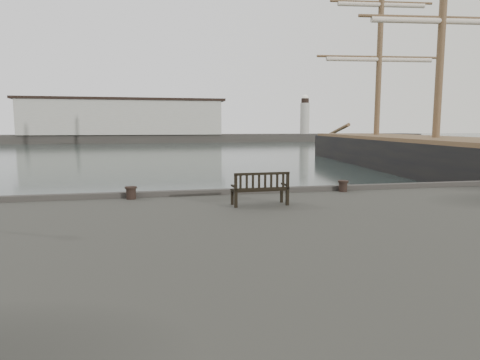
{
  "coord_description": "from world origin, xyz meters",
  "views": [
    {
      "loc": [
        -2.9,
        -15.06,
        3.98
      ],
      "look_at": [
        0.29,
        -0.5,
        2.1
      ],
      "focal_mm": 32.0,
      "sensor_mm": 36.0,
      "label": 1
    }
  ],
  "objects_px": {
    "bollard_left": "(131,193)",
    "bench": "(260,195)",
    "bollard_right": "(343,186)",
    "tall_ship_main": "(434,162)"
  },
  "relations": [
    {
      "from": "bollard_left",
      "to": "bollard_right",
      "type": "relative_size",
      "value": 1.01
    },
    {
      "from": "bollard_left",
      "to": "bench",
      "type": "bearing_deg",
      "value": -26.97
    },
    {
      "from": "bench",
      "to": "bollard_left",
      "type": "distance_m",
      "value": 4.4
    },
    {
      "from": "bollard_right",
      "to": "tall_ship_main",
      "type": "relative_size",
      "value": 0.01
    },
    {
      "from": "bench",
      "to": "bollard_right",
      "type": "bearing_deg",
      "value": 26.21
    },
    {
      "from": "bench",
      "to": "tall_ship_main",
      "type": "distance_m",
      "value": 29.2
    },
    {
      "from": "bench",
      "to": "tall_ship_main",
      "type": "bearing_deg",
      "value": 41.59
    },
    {
      "from": "bollard_left",
      "to": "bollard_right",
      "type": "height_order",
      "value": "bollard_left"
    },
    {
      "from": "bollard_left",
      "to": "tall_ship_main",
      "type": "xyz_separation_m",
      "value": [
        25.07,
        18.11,
        -0.93
      ]
    },
    {
      "from": "bollard_left",
      "to": "bollard_right",
      "type": "bearing_deg",
      "value": 0.07
    }
  ]
}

